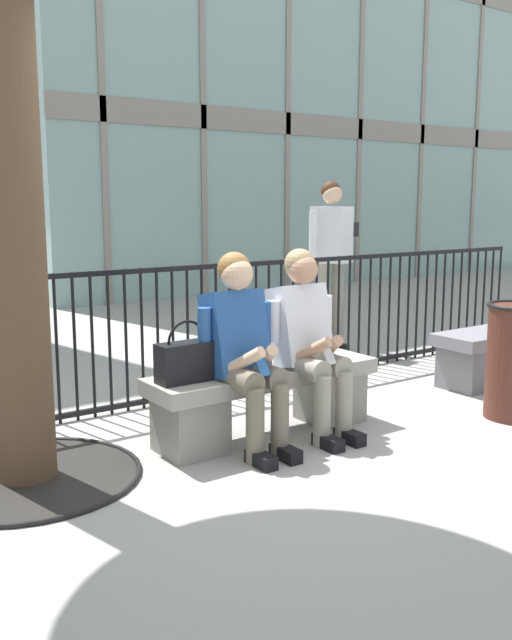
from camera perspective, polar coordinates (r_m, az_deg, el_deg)
ground_plane at (r=4.66m, az=0.72°, el=-9.30°), size 60.00×60.00×0.00m
stone_bench at (r=4.58m, az=0.73°, el=-6.09°), size 1.60×0.44×0.45m
seated_person_with_phone at (r=4.25m, az=-1.03°, el=-2.09°), size 0.52×0.66×1.21m
seated_person_companion at (r=4.55m, az=4.29°, el=-1.32°), size 0.52×0.66×1.21m
handbag_on_bench at (r=4.19m, az=-5.63°, el=-3.29°), size 0.37×0.15×0.37m
bystander_at_railing at (r=7.13m, az=6.12°, el=5.48°), size 0.55×0.42×1.71m
plaza_railing at (r=5.34m, az=-5.57°, el=-1.04°), size 7.65×0.04×1.04m
stone_bench_far at (r=6.40m, az=19.99°, el=-2.13°), size 1.60×0.44×0.45m
building_facade_right at (r=13.76m, az=8.00°, el=22.17°), size 11.61×0.43×9.00m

